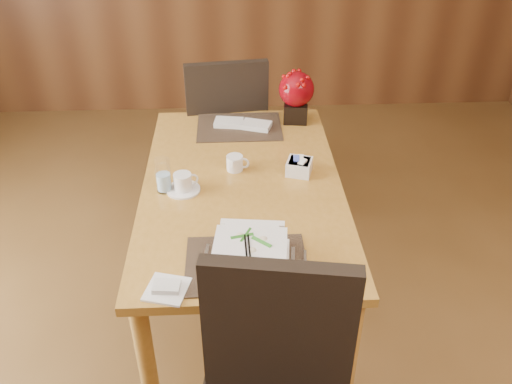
{
  "coord_description": "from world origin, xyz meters",
  "views": [
    {
      "loc": [
        -0.04,
        -1.46,
        2.09
      ],
      "look_at": [
        0.05,
        0.35,
        0.87
      ],
      "focal_mm": 38.0,
      "sensor_mm": 36.0,
      "label": 1
    }
  ],
  "objects_px": {
    "creamer_jug": "(235,163)",
    "dining_table": "(242,201)",
    "far_chair": "(226,127)",
    "soup_setting": "(250,254)",
    "coffee_cup": "(183,184)",
    "water_glass": "(163,175)",
    "sugar_caddy": "(299,167)",
    "berry_decor": "(296,94)",
    "bread_plate": "(167,289)"
  },
  "relations": [
    {
      "from": "coffee_cup",
      "to": "dining_table",
      "type": "bearing_deg",
      "value": 9.9
    },
    {
      "from": "sugar_caddy",
      "to": "dining_table",
      "type": "bearing_deg",
      "value": -164.02
    },
    {
      "from": "creamer_jug",
      "to": "berry_decor",
      "type": "height_order",
      "value": "berry_decor"
    },
    {
      "from": "soup_setting",
      "to": "bread_plate",
      "type": "height_order",
      "value": "soup_setting"
    },
    {
      "from": "bread_plate",
      "to": "coffee_cup",
      "type": "bearing_deg",
      "value": 88.27
    },
    {
      "from": "sugar_caddy",
      "to": "far_chair",
      "type": "height_order",
      "value": "far_chair"
    },
    {
      "from": "water_glass",
      "to": "sugar_caddy",
      "type": "xyz_separation_m",
      "value": [
        0.61,
        0.12,
        -0.05
      ]
    },
    {
      "from": "creamer_jug",
      "to": "far_chair",
      "type": "xyz_separation_m",
      "value": [
        -0.05,
        0.76,
        -0.2
      ]
    },
    {
      "from": "coffee_cup",
      "to": "water_glass",
      "type": "relative_size",
      "value": 0.95
    },
    {
      "from": "dining_table",
      "to": "far_chair",
      "type": "relative_size",
      "value": 1.45
    },
    {
      "from": "water_glass",
      "to": "far_chair",
      "type": "distance_m",
      "value": 0.99
    },
    {
      "from": "dining_table",
      "to": "bread_plate",
      "type": "bearing_deg",
      "value": -112.79
    },
    {
      "from": "coffee_cup",
      "to": "berry_decor",
      "type": "bearing_deg",
      "value": 49.29
    },
    {
      "from": "dining_table",
      "to": "berry_decor",
      "type": "bearing_deg",
      "value": 63.46
    },
    {
      "from": "bread_plate",
      "to": "creamer_jug",
      "type": "bearing_deg",
      "value": 72.45
    },
    {
      "from": "coffee_cup",
      "to": "water_glass",
      "type": "bearing_deg",
      "value": 175.51
    },
    {
      "from": "bread_plate",
      "to": "dining_table",
      "type": "bearing_deg",
      "value": 67.21
    },
    {
      "from": "sugar_caddy",
      "to": "berry_decor",
      "type": "height_order",
      "value": "berry_decor"
    },
    {
      "from": "creamer_jug",
      "to": "bread_plate",
      "type": "distance_m",
      "value": 0.83
    },
    {
      "from": "coffee_cup",
      "to": "sugar_caddy",
      "type": "xyz_separation_m",
      "value": [
        0.53,
        0.12,
        -0.0
      ]
    },
    {
      "from": "soup_setting",
      "to": "far_chair",
      "type": "height_order",
      "value": "far_chair"
    },
    {
      "from": "sugar_caddy",
      "to": "creamer_jug",
      "type": "bearing_deg",
      "value": 171.5
    },
    {
      "from": "soup_setting",
      "to": "far_chair",
      "type": "bearing_deg",
      "value": 100.17
    },
    {
      "from": "coffee_cup",
      "to": "creamer_jug",
      "type": "relative_size",
      "value": 1.51
    },
    {
      "from": "dining_table",
      "to": "berry_decor",
      "type": "distance_m",
      "value": 0.74
    },
    {
      "from": "berry_decor",
      "to": "dining_table",
      "type": "bearing_deg",
      "value": -116.54
    },
    {
      "from": "dining_table",
      "to": "soup_setting",
      "type": "relative_size",
      "value": 4.81
    },
    {
      "from": "soup_setting",
      "to": "water_glass",
      "type": "height_order",
      "value": "water_glass"
    },
    {
      "from": "berry_decor",
      "to": "bread_plate",
      "type": "xyz_separation_m",
      "value": [
        -0.59,
        -1.29,
        -0.15
      ]
    },
    {
      "from": "far_chair",
      "to": "berry_decor",
      "type": "bearing_deg",
      "value": 138.98
    },
    {
      "from": "creamer_jug",
      "to": "dining_table",
      "type": "bearing_deg",
      "value": -64.08
    },
    {
      "from": "water_glass",
      "to": "far_chair",
      "type": "bearing_deg",
      "value": 73.7
    },
    {
      "from": "water_glass",
      "to": "sugar_caddy",
      "type": "height_order",
      "value": "water_glass"
    },
    {
      "from": "dining_table",
      "to": "coffee_cup",
      "type": "bearing_deg",
      "value": -170.1
    },
    {
      "from": "creamer_jug",
      "to": "bread_plate",
      "type": "xyz_separation_m",
      "value": [
        -0.25,
        -0.79,
        -0.03
      ]
    },
    {
      "from": "dining_table",
      "to": "water_glass",
      "type": "bearing_deg",
      "value": -173.51
    },
    {
      "from": "creamer_jug",
      "to": "bread_plate",
      "type": "height_order",
      "value": "creamer_jug"
    },
    {
      "from": "water_glass",
      "to": "creamer_jug",
      "type": "distance_m",
      "value": 0.36
    },
    {
      "from": "water_glass",
      "to": "bread_plate",
      "type": "height_order",
      "value": "water_glass"
    },
    {
      "from": "creamer_jug",
      "to": "far_chair",
      "type": "relative_size",
      "value": 0.1
    },
    {
      "from": "water_glass",
      "to": "bread_plate",
      "type": "xyz_separation_m",
      "value": [
        0.06,
        -0.63,
        -0.07
      ]
    },
    {
      "from": "coffee_cup",
      "to": "water_glass",
      "type": "height_order",
      "value": "water_glass"
    },
    {
      "from": "soup_setting",
      "to": "sugar_caddy",
      "type": "xyz_separation_m",
      "value": [
        0.25,
        0.63,
        -0.02
      ]
    },
    {
      "from": "dining_table",
      "to": "water_glass",
      "type": "relative_size",
      "value": 9.47
    },
    {
      "from": "far_chair",
      "to": "creamer_jug",
      "type": "bearing_deg",
      "value": 86.5
    },
    {
      "from": "water_glass",
      "to": "berry_decor",
      "type": "distance_m",
      "value": 0.93
    },
    {
      "from": "sugar_caddy",
      "to": "water_glass",
      "type": "bearing_deg",
      "value": -169.29
    },
    {
      "from": "sugar_caddy",
      "to": "bread_plate",
      "type": "bearing_deg",
      "value": -126.33
    },
    {
      "from": "dining_table",
      "to": "water_glass",
      "type": "height_order",
      "value": "water_glass"
    },
    {
      "from": "berry_decor",
      "to": "soup_setting",
      "type": "bearing_deg",
      "value": -104.05
    }
  ]
}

